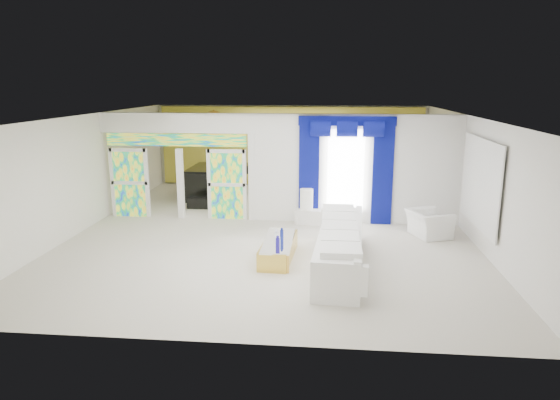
# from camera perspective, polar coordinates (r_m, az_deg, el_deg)

# --- Properties ---
(floor) EXTENTS (12.00, 12.00, 0.00)m
(floor) POSITION_cam_1_polar(r_m,az_deg,el_deg) (13.38, -0.79, -3.40)
(floor) COLOR #B7AF9E
(floor) RESTS_ON ground
(dividing_wall) EXTENTS (5.70, 0.18, 3.00)m
(dividing_wall) POSITION_cam_1_polar(r_m,az_deg,el_deg) (13.96, 8.47, 3.48)
(dividing_wall) COLOR white
(dividing_wall) RESTS_ON ground
(dividing_header) EXTENTS (4.30, 0.18, 0.55)m
(dividing_header) POSITION_cam_1_polar(r_m,az_deg,el_deg) (14.43, -11.82, 8.56)
(dividing_header) COLOR white
(dividing_header) RESTS_ON dividing_wall
(stained_panel_left) EXTENTS (0.95, 0.04, 2.00)m
(stained_panel_left) POSITION_cam_1_polar(r_m,az_deg,el_deg) (15.14, -16.68, 1.90)
(stained_panel_left) COLOR #994C3F
(stained_panel_left) RESTS_ON ground
(stained_panel_right) EXTENTS (0.95, 0.04, 2.00)m
(stained_panel_right) POSITION_cam_1_polar(r_m,az_deg,el_deg) (14.32, -6.04, 1.76)
(stained_panel_right) COLOR #994C3F
(stained_panel_right) RESTS_ON ground
(stained_transom) EXTENTS (4.00, 0.05, 0.35)m
(stained_transom) POSITION_cam_1_polar(r_m,az_deg,el_deg) (14.48, -11.73, 6.69)
(stained_transom) COLOR #994C3F
(stained_transom) RESTS_ON dividing_header
(window_pane) EXTENTS (1.00, 0.02, 2.30)m
(window_pane) POSITION_cam_1_polar(r_m,az_deg,el_deg) (13.86, 7.45, 3.23)
(window_pane) COLOR white
(window_pane) RESTS_ON dividing_wall
(blue_drape_left) EXTENTS (0.55, 0.10, 2.80)m
(blue_drape_left) POSITION_cam_1_polar(r_m,az_deg,el_deg) (13.84, 3.30, 3.10)
(blue_drape_left) COLOR #040C4C
(blue_drape_left) RESTS_ON ground
(blue_drape_right) EXTENTS (0.55, 0.10, 2.80)m
(blue_drape_right) POSITION_cam_1_polar(r_m,az_deg,el_deg) (13.91, 11.57, 2.90)
(blue_drape_right) COLOR #040C4C
(blue_drape_right) RESTS_ON ground
(blue_pelmet) EXTENTS (2.60, 0.12, 0.25)m
(blue_pelmet) POSITION_cam_1_polar(r_m,az_deg,el_deg) (13.66, 7.63, 8.88)
(blue_pelmet) COLOR #040C4C
(blue_pelmet) RESTS_ON dividing_wall
(wall_mirror) EXTENTS (0.04, 2.70, 1.90)m
(wall_mirror) POSITION_cam_1_polar(r_m,az_deg,el_deg) (12.47, 21.84, 1.76)
(wall_mirror) COLOR white
(wall_mirror) RESTS_ON ground
(gold_curtains) EXTENTS (9.70, 0.12, 2.90)m
(gold_curtains) POSITION_cam_1_polar(r_m,az_deg,el_deg) (18.84, 1.17, 6.11)
(gold_curtains) COLOR gold
(gold_curtains) RESTS_ON ground
(white_sofa) EXTENTS (1.13, 4.15, 0.78)m
(white_sofa) POSITION_cam_1_polar(r_m,az_deg,el_deg) (10.81, 6.85, -5.39)
(white_sofa) COLOR white
(white_sofa) RESTS_ON ground
(coffee_table) EXTENTS (0.73, 1.89, 0.41)m
(coffee_table) POSITION_cam_1_polar(r_m,az_deg,el_deg) (11.20, -0.17, -5.63)
(coffee_table) COLOR gold
(coffee_table) RESTS_ON ground
(console_table) EXTENTS (1.25, 0.53, 0.40)m
(console_table) POSITION_cam_1_polar(r_m,az_deg,el_deg) (13.91, 4.24, -1.92)
(console_table) COLOR white
(console_table) RESTS_ON ground
(table_lamp) EXTENTS (0.36, 0.36, 0.58)m
(table_lamp) POSITION_cam_1_polar(r_m,az_deg,el_deg) (13.80, 3.03, 0.08)
(table_lamp) COLOR white
(table_lamp) RESTS_ON console_table
(armchair) EXTENTS (1.18, 1.26, 0.66)m
(armchair) POSITION_cam_1_polar(r_m,az_deg,el_deg) (13.29, 16.52, -2.59)
(armchair) COLOR white
(armchair) RESTS_ON ground
(grand_piano) EXTENTS (1.58, 2.06, 1.04)m
(grand_piano) POSITION_cam_1_polar(r_m,az_deg,el_deg) (17.27, -7.43, 2.05)
(grand_piano) COLOR black
(grand_piano) RESTS_ON ground
(piano_bench) EXTENTS (0.97, 0.38, 0.32)m
(piano_bench) POSITION_cam_1_polar(r_m,az_deg,el_deg) (15.83, -8.67, -0.34)
(piano_bench) COLOR black
(piano_bench) RESTS_ON ground
(tv_console) EXTENTS (0.58, 0.55, 0.73)m
(tv_console) POSITION_cam_1_polar(r_m,az_deg,el_deg) (16.68, -15.71, 0.72)
(tv_console) COLOR tan
(tv_console) RESTS_ON ground
(chandelier) EXTENTS (0.60, 0.60, 0.60)m
(chandelier) POSITION_cam_1_polar(r_m,az_deg,el_deg) (16.61, -7.52, 9.03)
(chandelier) COLOR gold
(chandelier) RESTS_ON ceiling
(decanters) EXTENTS (0.24, 0.82, 0.24)m
(decanters) POSITION_cam_1_polar(r_m,az_deg,el_deg) (10.97, -0.17, -4.39)
(decanters) COLOR white
(decanters) RESTS_ON coffee_table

